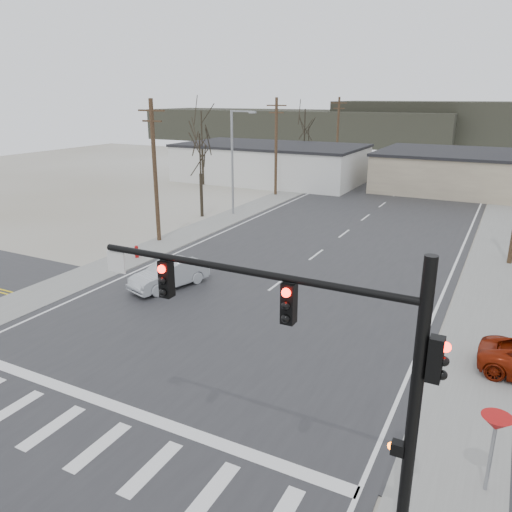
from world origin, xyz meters
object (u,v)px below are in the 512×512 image
at_px(fire_hydrant, 137,252).
at_px(car_far_a, 462,178).
at_px(traffic_signal_mast, 332,350).
at_px(sedan_crossing, 169,274).
at_px(car_far_b, 378,161).

height_order(fire_hydrant, car_far_a, car_far_a).
distance_m(traffic_signal_mast, car_far_a, 54.08).
height_order(sedan_crossing, car_far_a, car_far_a).
bearing_deg(car_far_b, traffic_signal_mast, -65.22).
height_order(car_far_a, car_far_b, car_far_a).
distance_m(traffic_signal_mast, fire_hydrant, 23.39).
relative_size(fire_hydrant, car_far_a, 0.16).
xyz_separation_m(car_far_a, car_far_b, (-13.07, 11.75, -0.03)).
bearing_deg(sedan_crossing, traffic_signal_mast, -22.23).
distance_m(fire_hydrant, sedan_crossing, 6.04).
height_order(traffic_signal_mast, car_far_a, traffic_signal_mast).
distance_m(fire_hydrant, car_far_b, 51.52).
relative_size(traffic_signal_mast, sedan_crossing, 1.97).
bearing_deg(sedan_crossing, fire_hydrant, 165.23).
distance_m(sedan_crossing, car_far_a, 44.26).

